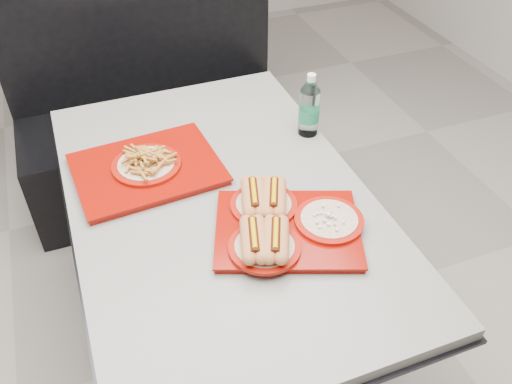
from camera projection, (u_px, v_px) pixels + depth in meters
name	position (u px, v px, depth m)	size (l,w,h in m)	color
ground	(228.00, 337.00, 2.17)	(6.00, 6.00, 0.00)	#9A948A
diner_table	(222.00, 234.00, 1.79)	(0.92, 1.42, 0.75)	black
booth_bench	(155.00, 115.00, 2.69)	(1.30, 0.57, 1.35)	black
tray_near	(282.00, 224.00, 1.54)	(0.50, 0.45, 0.09)	#7E0A03
tray_far	(147.00, 166.00, 1.76)	(0.48, 0.39, 0.09)	#7E0A03
water_bottle	(309.00, 108.00, 1.89)	(0.07, 0.07, 0.23)	silver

